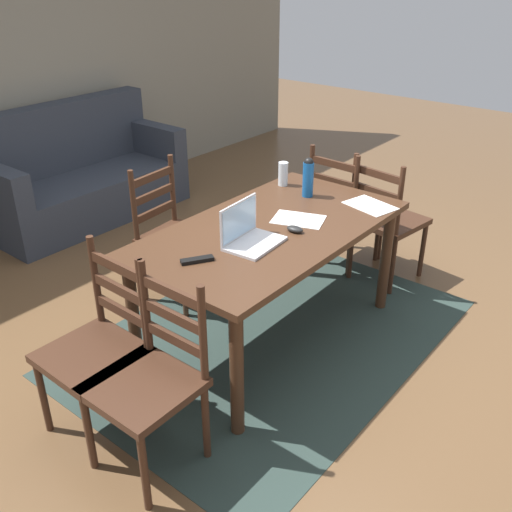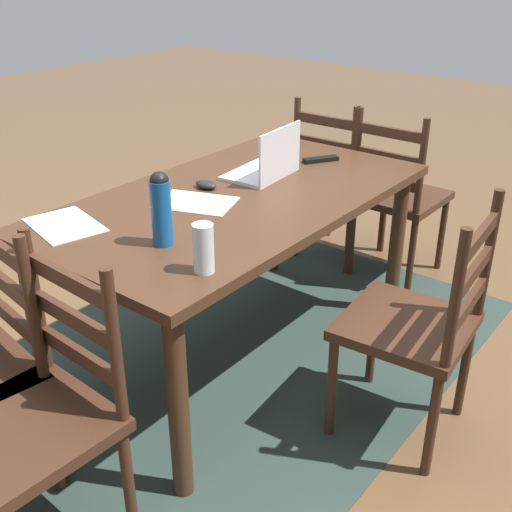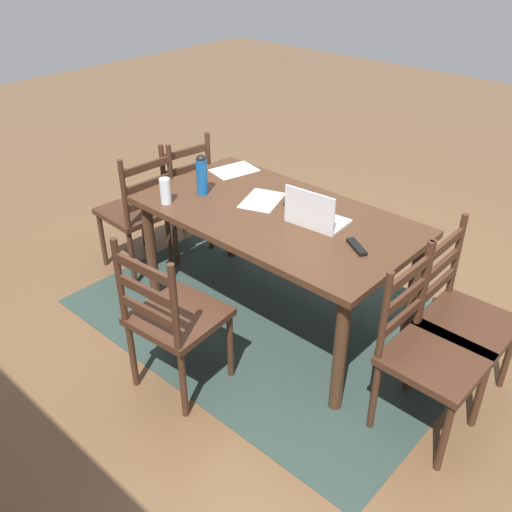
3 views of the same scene
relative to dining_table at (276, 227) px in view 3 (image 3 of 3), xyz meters
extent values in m
plane|color=brown|center=(0.00, 0.00, -0.68)|extent=(14.00, 14.00, 0.00)
cube|color=#283833|center=(0.00, 0.00, -0.67)|extent=(2.42, 1.74, 0.01)
cube|color=#422819|center=(0.00, 0.00, 0.07)|extent=(1.67, 0.91, 0.04)
cylinder|color=#422819|center=(-0.76, -0.38, -0.31)|extent=(0.07, 0.07, 0.73)
cylinder|color=#422819|center=(0.76, -0.38, -0.31)|extent=(0.07, 0.07, 0.73)
cylinder|color=#422819|center=(-0.76, 0.38, -0.31)|extent=(0.07, 0.07, 0.73)
cylinder|color=#422819|center=(0.76, 0.38, -0.31)|extent=(0.07, 0.07, 0.73)
cube|color=#3D2316|center=(1.17, -0.18, -0.23)|extent=(0.50, 0.50, 0.04)
cylinder|color=#3D2316|center=(1.38, -0.02, -0.46)|extent=(0.04, 0.04, 0.43)
cylinder|color=#3D2316|center=(1.33, -0.40, -0.46)|extent=(0.04, 0.04, 0.43)
cylinder|color=#3D2316|center=(1.01, 0.03, -0.46)|extent=(0.04, 0.04, 0.43)
cylinder|color=#3D2316|center=(0.95, -0.34, -0.46)|extent=(0.04, 0.04, 0.43)
cylinder|color=#3D2316|center=(1.00, 0.03, 0.02)|extent=(0.04, 0.04, 0.50)
cylinder|color=#3D2316|center=(0.94, -0.34, 0.02)|extent=(0.04, 0.04, 0.50)
cube|color=#3D2316|center=(0.97, -0.15, -0.08)|extent=(0.07, 0.36, 0.05)
cube|color=#3D2316|center=(0.97, -0.15, 0.05)|extent=(0.07, 0.36, 0.05)
cube|color=#3D2316|center=(0.97, -0.15, 0.17)|extent=(0.07, 0.36, 0.05)
cube|color=#3D2316|center=(1.17, 0.18, -0.23)|extent=(0.46, 0.46, 0.04)
cylinder|color=#3D2316|center=(1.36, 0.36, -0.46)|extent=(0.04, 0.04, 0.43)
cylinder|color=#3D2316|center=(1.35, -0.02, -0.46)|extent=(0.04, 0.04, 0.43)
cylinder|color=#3D2316|center=(0.98, 0.38, -0.46)|extent=(0.04, 0.04, 0.43)
cylinder|color=#3D2316|center=(0.97, 0.00, -0.46)|extent=(0.04, 0.04, 0.43)
cylinder|color=#3D2316|center=(0.97, 0.38, 0.02)|extent=(0.04, 0.04, 0.50)
cylinder|color=#3D2316|center=(0.96, 0.00, 0.02)|extent=(0.04, 0.04, 0.50)
cube|color=#3D2316|center=(0.97, 0.19, -0.08)|extent=(0.04, 0.36, 0.05)
cube|color=#3D2316|center=(0.97, 0.19, 0.05)|extent=(0.04, 0.36, 0.05)
cube|color=#3D2316|center=(0.97, 0.19, 0.17)|extent=(0.04, 0.36, 0.05)
cube|color=#3D2316|center=(0.00, 0.79, -0.23)|extent=(0.48, 0.48, 0.04)
cylinder|color=#3D2316|center=(0.21, 0.62, -0.46)|extent=(0.04, 0.04, 0.43)
cylinder|color=#3D2316|center=(-0.17, 0.58, -0.46)|extent=(0.04, 0.04, 0.43)
cylinder|color=#3D2316|center=(0.17, 0.99, -0.46)|extent=(0.04, 0.04, 0.43)
cylinder|color=#3D2316|center=(-0.21, 0.96, -0.46)|extent=(0.04, 0.04, 0.43)
cylinder|color=#3D2316|center=(0.17, 1.00, 0.02)|extent=(0.04, 0.04, 0.50)
cylinder|color=#3D2316|center=(-0.21, 0.97, 0.02)|extent=(0.04, 0.04, 0.50)
cube|color=#3D2316|center=(-0.02, 0.99, -0.08)|extent=(0.36, 0.06, 0.05)
cube|color=#3D2316|center=(-0.02, 0.99, 0.05)|extent=(0.36, 0.06, 0.05)
cube|color=#3D2316|center=(-0.02, 0.99, 0.17)|extent=(0.36, 0.06, 0.05)
cube|color=#3D2316|center=(-1.17, -0.18, -0.23)|extent=(0.44, 0.44, 0.04)
cylinder|color=#3D2316|center=(-1.35, -0.37, -0.46)|extent=(0.04, 0.04, 0.43)
cylinder|color=#3D2316|center=(-1.36, 0.01, -0.46)|extent=(0.04, 0.04, 0.43)
cylinder|color=#3D2316|center=(-0.97, -0.37, -0.46)|extent=(0.04, 0.04, 0.43)
cylinder|color=#3D2316|center=(-0.98, 0.01, -0.46)|extent=(0.04, 0.04, 0.43)
cylinder|color=#3D2316|center=(-0.96, -0.37, 0.02)|extent=(0.04, 0.04, 0.50)
cylinder|color=#3D2316|center=(-0.97, 0.01, 0.02)|extent=(0.04, 0.04, 0.50)
cube|color=#3D2316|center=(-0.97, -0.18, -0.08)|extent=(0.03, 0.36, 0.05)
cube|color=#3D2316|center=(-0.97, -0.18, 0.05)|extent=(0.03, 0.36, 0.05)
cube|color=#3D2316|center=(-0.97, -0.18, 0.17)|extent=(0.03, 0.36, 0.05)
cube|color=#3D2316|center=(-1.17, 0.18, -0.23)|extent=(0.45, 0.45, 0.04)
cylinder|color=#3D2316|center=(-1.36, 0.00, -0.46)|extent=(0.04, 0.04, 0.43)
cylinder|color=#3D2316|center=(-1.35, 0.38, -0.46)|extent=(0.04, 0.04, 0.43)
cylinder|color=#3D2316|center=(-0.98, -0.01, -0.46)|extent=(0.04, 0.04, 0.43)
cylinder|color=#3D2316|center=(-0.97, 0.37, -0.46)|extent=(0.04, 0.04, 0.43)
cylinder|color=#3D2316|center=(-0.97, -0.01, 0.02)|extent=(0.04, 0.04, 0.50)
cylinder|color=#3D2316|center=(-0.96, 0.37, 0.02)|extent=(0.04, 0.04, 0.50)
cube|color=#3D2316|center=(-0.97, 0.18, -0.08)|extent=(0.03, 0.36, 0.05)
cube|color=#3D2316|center=(-0.97, 0.18, 0.05)|extent=(0.03, 0.36, 0.05)
cube|color=#3D2316|center=(-0.97, 0.18, 0.17)|extent=(0.03, 0.36, 0.05)
cube|color=silver|center=(-0.25, -0.08, 0.10)|extent=(0.34, 0.25, 0.02)
cube|color=silver|center=(-0.26, 0.03, 0.21)|extent=(0.32, 0.04, 0.21)
cube|color=#A5CCEA|center=(-0.26, 0.02, 0.21)|extent=(0.30, 0.03, 0.19)
cylinder|color=#145199|center=(0.52, 0.11, 0.21)|extent=(0.07, 0.07, 0.23)
sphere|color=black|center=(0.52, 0.11, 0.32)|extent=(0.06, 0.06, 0.06)
cylinder|color=silver|center=(0.58, 0.35, 0.17)|extent=(0.07, 0.07, 0.16)
ellipsoid|color=black|center=(0.02, -0.15, 0.11)|extent=(0.07, 0.10, 0.03)
cube|color=black|center=(-0.58, 0.03, 0.10)|extent=(0.17, 0.13, 0.02)
cube|color=white|center=(0.17, -0.07, 0.09)|extent=(0.30, 0.35, 0.00)
cube|color=white|center=(0.63, -0.29, 0.09)|extent=(0.27, 0.34, 0.00)
camera|label=1|loc=(-2.41, -1.83, 1.47)|focal=40.49mm
camera|label=2|loc=(1.84, 1.54, 1.00)|focal=44.04mm
camera|label=3|loc=(-1.90, 2.27, 1.60)|focal=39.39mm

